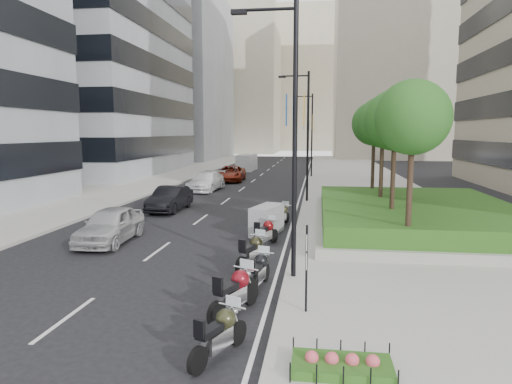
% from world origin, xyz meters
% --- Properties ---
extents(ground, '(160.00, 160.00, 0.00)m').
position_xyz_m(ground, '(0.00, 0.00, 0.00)').
color(ground, black).
rests_on(ground, ground).
extents(sidewalk_right, '(10.00, 100.00, 0.15)m').
position_xyz_m(sidewalk_right, '(9.00, 30.00, 0.07)').
color(sidewalk_right, '#9E9B93').
rests_on(sidewalk_right, ground).
extents(sidewalk_left, '(8.00, 100.00, 0.15)m').
position_xyz_m(sidewalk_left, '(-12.00, 30.00, 0.07)').
color(sidewalk_left, '#9E9B93').
rests_on(sidewalk_left, ground).
extents(lane_edge, '(0.12, 100.00, 0.01)m').
position_xyz_m(lane_edge, '(3.70, 30.00, 0.01)').
color(lane_edge, silver).
rests_on(lane_edge, ground).
extents(lane_centre, '(0.12, 100.00, 0.01)m').
position_xyz_m(lane_centre, '(-1.50, 30.00, 0.01)').
color(lane_centre, silver).
rests_on(lane_centre, ground).
extents(building_grey_mid, '(22.00, 26.00, 40.00)m').
position_xyz_m(building_grey_mid, '(-24.00, 38.00, 20.00)').
color(building_grey_mid, gray).
rests_on(building_grey_mid, ground).
extents(building_grey_far, '(22.00, 26.00, 30.00)m').
position_xyz_m(building_grey_far, '(-24.00, 70.00, 15.00)').
color(building_grey_far, gray).
rests_on(building_grey_far, ground).
extents(building_cream_right, '(28.00, 24.00, 36.00)m').
position_xyz_m(building_cream_right, '(22.00, 80.00, 18.00)').
color(building_cream_right, '#B7AD93').
rests_on(building_cream_right, ground).
extents(building_cream_left, '(26.00, 24.00, 34.00)m').
position_xyz_m(building_cream_left, '(-18.00, 100.00, 17.00)').
color(building_cream_left, '#B7AD93').
rests_on(building_cream_left, ground).
extents(building_cream_centre, '(30.00, 24.00, 38.00)m').
position_xyz_m(building_cream_centre, '(2.00, 120.00, 19.00)').
color(building_cream_centre, '#B7AD93').
rests_on(building_cream_centre, ground).
extents(planter, '(10.00, 14.00, 0.40)m').
position_xyz_m(planter, '(10.00, 10.00, 0.35)').
color(planter, '#99988E').
rests_on(planter, sidewalk_right).
extents(hedge, '(9.40, 13.40, 0.80)m').
position_xyz_m(hedge, '(10.00, 10.00, 0.95)').
color(hedge, '#224914').
rests_on(hedge, planter).
extents(flower_bed, '(2.00, 1.00, 0.20)m').
position_xyz_m(flower_bed, '(5.60, -5.00, 0.25)').
color(flower_bed, '#224914').
rests_on(flower_bed, sidewalk_right).
extents(tree_0, '(2.80, 2.80, 6.30)m').
position_xyz_m(tree_0, '(8.50, 4.00, 5.42)').
color(tree_0, '#332319').
rests_on(tree_0, planter).
extents(tree_1, '(2.80, 2.80, 6.30)m').
position_xyz_m(tree_1, '(8.50, 8.00, 5.42)').
color(tree_1, '#332319').
rests_on(tree_1, planter).
extents(tree_2, '(2.80, 2.80, 6.30)m').
position_xyz_m(tree_2, '(8.50, 12.00, 5.42)').
color(tree_2, '#332319').
rests_on(tree_2, planter).
extents(tree_3, '(2.80, 2.80, 6.30)m').
position_xyz_m(tree_3, '(8.50, 16.00, 5.42)').
color(tree_3, '#332319').
rests_on(tree_3, planter).
extents(lamp_post_0, '(2.34, 0.45, 9.00)m').
position_xyz_m(lamp_post_0, '(4.14, 1.00, 5.07)').
color(lamp_post_0, black).
rests_on(lamp_post_0, ground).
extents(lamp_post_1, '(2.34, 0.45, 9.00)m').
position_xyz_m(lamp_post_1, '(4.14, 18.00, 5.07)').
color(lamp_post_1, black).
rests_on(lamp_post_1, ground).
extents(lamp_post_2, '(2.34, 0.45, 9.00)m').
position_xyz_m(lamp_post_2, '(4.14, 36.00, 5.07)').
color(lamp_post_2, black).
rests_on(lamp_post_2, ground).
extents(parking_sign, '(0.06, 0.32, 2.50)m').
position_xyz_m(parking_sign, '(4.80, -2.00, 1.46)').
color(parking_sign, black).
rests_on(parking_sign, ground).
extents(motorcycle_0, '(0.99, 1.98, 1.04)m').
position_xyz_m(motorcycle_0, '(3.01, -4.51, 0.56)').
color(motorcycle_0, black).
rests_on(motorcycle_0, ground).
extents(motorcycle_1, '(1.11, 2.22, 1.17)m').
position_xyz_m(motorcycle_1, '(2.90, -2.09, 0.63)').
color(motorcycle_1, black).
rests_on(motorcycle_1, ground).
extents(motorcycle_2, '(0.70, 2.10, 1.05)m').
position_xyz_m(motorcycle_2, '(3.26, 0.07, 0.56)').
color(motorcycle_2, black).
rests_on(motorcycle_2, ground).
extents(motorcycle_3, '(1.01, 2.15, 1.12)m').
position_xyz_m(motorcycle_3, '(2.77, 2.19, 0.60)').
color(motorcycle_3, black).
rests_on(motorcycle_3, ground).
extents(motorcycle_4, '(1.03, 2.05, 1.08)m').
position_xyz_m(motorcycle_4, '(2.85, 5.48, 0.58)').
color(motorcycle_4, black).
rests_on(motorcycle_4, ground).
extents(motorcycle_5, '(1.52, 2.49, 1.41)m').
position_xyz_m(motorcycle_5, '(2.65, 7.67, 0.71)').
color(motorcycle_5, black).
rests_on(motorcycle_5, ground).
extents(motorcycle_6, '(0.85, 2.05, 1.05)m').
position_xyz_m(motorcycle_6, '(3.19, 9.91, 0.56)').
color(motorcycle_6, black).
rests_on(motorcycle_6, ground).
extents(car_a, '(2.04, 4.74, 1.59)m').
position_xyz_m(car_a, '(-4.10, 5.16, 0.80)').
color(car_a, '#AFAFB1').
rests_on(car_a, ground).
extents(car_b, '(1.76, 4.69, 1.53)m').
position_xyz_m(car_b, '(-4.14, 13.52, 0.76)').
color(car_b, black).
rests_on(car_b, ground).
extents(car_c, '(2.59, 5.56, 1.57)m').
position_xyz_m(car_c, '(-4.31, 23.55, 0.79)').
color(car_c, white).
rests_on(car_c, ground).
extents(car_d, '(2.86, 5.73, 1.56)m').
position_xyz_m(car_d, '(-3.69, 31.15, 0.78)').
color(car_d, maroon).
rests_on(car_d, ground).
extents(delivery_van, '(2.14, 5.07, 2.09)m').
position_xyz_m(delivery_van, '(-4.11, 44.06, 0.98)').
color(delivery_van, '#BABBBC').
rests_on(delivery_van, ground).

